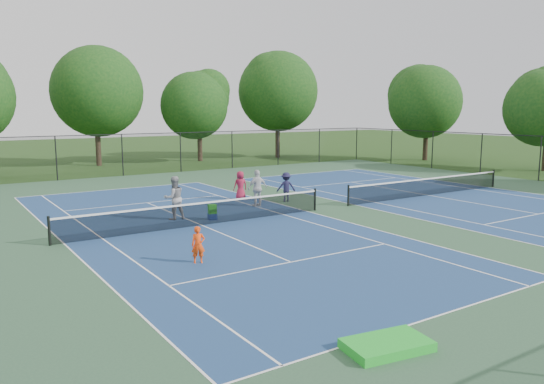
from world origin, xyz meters
TOP-DOWN VIEW (x-y plane):
  - ground at (0.00, 0.00)m, footprint 140.00×140.00m
  - court_pad at (0.00, 0.00)m, footprint 36.00×36.00m
  - tennis_court_left at (-7.00, 0.00)m, footprint 12.00×23.83m
  - tennis_court_right at (7.00, 0.00)m, footprint 12.00×23.83m
  - perimeter_fence at (0.00, 0.00)m, footprint 36.08×36.08m
  - tree_back_b at (-4.00, 26.00)m, footprint 7.60×7.60m
  - tree_back_c at (5.00, 25.00)m, footprint 6.00×6.00m
  - tree_back_d at (13.00, 24.00)m, footprint 7.80×7.80m
  - tree_side_e at (23.00, 14.00)m, footprint 6.60×6.60m
  - child_player at (-9.48, -4.85)m, footprint 0.50×0.41m
  - instructor at (-7.46, 1.76)m, footprint 0.94×0.74m
  - bystander_a at (-2.76, 2.44)m, footprint 1.08×0.45m
  - bystander_b at (-0.76, 2.81)m, footprint 1.14×0.93m
  - bystander_c at (-2.45, 4.66)m, footprint 0.80×0.58m
  - ball_crate at (-6.10, 0.81)m, footprint 0.41×0.36m
  - ball_hopper at (-6.10, 0.81)m, footprint 0.39×0.34m
  - green_tarp at (-8.96, -12.48)m, footprint 1.86×1.26m

SIDE VIEW (x-z plane):
  - ground at x=0.00m, z-range 0.00..0.00m
  - court_pad at x=0.00m, z-range 0.00..0.01m
  - tennis_court_left at x=-7.00m, z-range -0.44..0.63m
  - tennis_court_right at x=7.00m, z-range -0.44..0.63m
  - green_tarp at x=-8.96m, z-range 0.01..0.21m
  - ball_crate at x=-6.10m, z-range 0.00..0.28m
  - ball_hopper at x=-6.10m, z-range 0.28..0.68m
  - child_player at x=-9.48m, z-range 0.00..1.18m
  - bystander_c at x=-2.45m, z-range 0.00..1.53m
  - bystander_b at x=-0.76m, z-range 0.00..1.53m
  - bystander_a at x=-2.76m, z-range 0.00..1.84m
  - instructor at x=-7.46m, z-range 0.00..1.91m
  - perimeter_fence at x=0.00m, z-range 0.09..3.11m
  - tree_back_c at x=5.00m, z-range 1.28..9.68m
  - tree_side_e at x=23.00m, z-range 1.37..10.25m
  - tree_back_b at x=-4.00m, z-range 1.58..11.61m
  - tree_back_d at x=13.00m, z-range 1.64..12.01m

